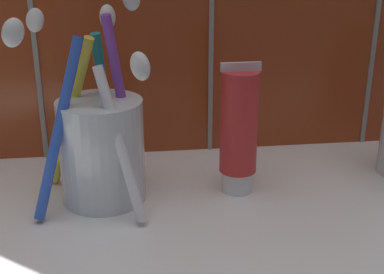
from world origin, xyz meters
The scene contains 3 objects.
sink_counter centered at (0.00, 0.00, 1.00)cm, with size 72.07×29.89×2.00cm, color white.
toothbrush_cup centered at (-9.70, 4.04, 7.41)cm, with size 11.75×12.20×18.97cm.
toothpaste_tube centered at (2.79, 4.02, 8.09)cm, with size 3.61×3.44×12.39cm.
Camera 1 is at (-7.14, -40.74, 25.14)cm, focal length 50.00 mm.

